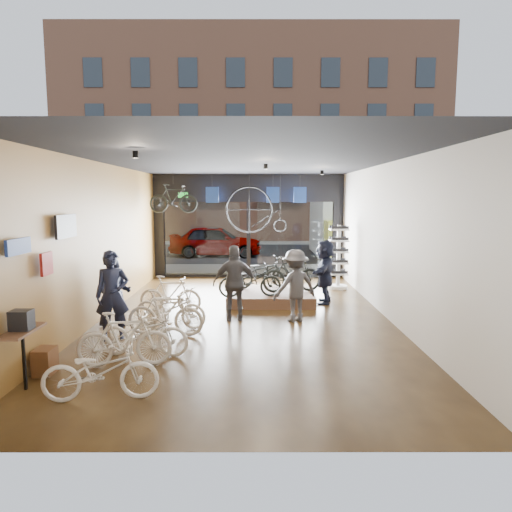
{
  "coord_description": "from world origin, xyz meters",
  "views": [
    {
      "loc": [
        0.26,
        -10.97,
        2.94
      ],
      "look_at": [
        0.27,
        1.4,
        1.36
      ],
      "focal_mm": 32.0,
      "sensor_mm": 36.0,
      "label": 1
    }
  ],
  "objects_px": {
    "display_bike_mid": "(292,274)",
    "customer_3": "(295,286)",
    "floor_bike_3": "(165,313)",
    "hung_bike": "(173,199)",
    "customer_5": "(325,272)",
    "floor_bike_5": "(170,294)",
    "display_bike_right": "(262,272)",
    "customer_2": "(235,283)",
    "street_car": "(216,241)",
    "penny_farthing": "(259,211)",
    "box_truck": "(343,230)",
    "display_platform": "(270,297)",
    "floor_bike_0": "(100,371)",
    "floor_bike_4": "(170,308)",
    "customer_1": "(115,293)",
    "customer_0": "(112,295)",
    "floor_bike_1": "(124,339)",
    "display_bike_left": "(250,281)",
    "sunglasses_rack": "(338,257)",
    "floor_bike_2": "(144,333)"
  },
  "relations": [
    {
      "from": "display_bike_mid",
      "to": "customer_5",
      "type": "xyz_separation_m",
      "value": [
        0.92,
        -0.07,
        0.09
      ]
    },
    {
      "from": "floor_bike_3",
      "to": "display_bike_mid",
      "type": "distance_m",
      "value": 4.33
    },
    {
      "from": "sunglasses_rack",
      "to": "floor_bike_3",
      "type": "bearing_deg",
      "value": -151.53
    },
    {
      "from": "display_platform",
      "to": "customer_5",
      "type": "xyz_separation_m",
      "value": [
        1.53,
        -0.05,
        0.75
      ]
    },
    {
      "from": "display_bike_mid",
      "to": "floor_bike_3",
      "type": "bearing_deg",
      "value": 125.76
    },
    {
      "from": "floor_bike_4",
      "to": "customer_0",
      "type": "height_order",
      "value": "customer_0"
    },
    {
      "from": "floor_bike_2",
      "to": "display_bike_right",
      "type": "relative_size",
      "value": 0.94
    },
    {
      "from": "floor_bike_2",
      "to": "floor_bike_4",
      "type": "height_order",
      "value": "floor_bike_4"
    },
    {
      "from": "floor_bike_4",
      "to": "display_platform",
      "type": "relative_size",
      "value": 0.72
    },
    {
      "from": "penny_farthing",
      "to": "box_truck",
      "type": "bearing_deg",
      "value": 57.35
    },
    {
      "from": "box_truck",
      "to": "display_platform",
      "type": "xyz_separation_m",
      "value": [
        -3.8,
        -9.32,
        -1.26
      ]
    },
    {
      "from": "floor_bike_0",
      "to": "street_car",
      "type": "bearing_deg",
      "value": -8.1
    },
    {
      "from": "display_bike_right",
      "to": "hung_bike",
      "type": "height_order",
      "value": "hung_bike"
    },
    {
      "from": "floor_bike_2",
      "to": "customer_0",
      "type": "xyz_separation_m",
      "value": [
        -0.88,
        1.0,
        0.5
      ]
    },
    {
      "from": "floor_bike_5",
      "to": "box_truck",
      "type": "bearing_deg",
      "value": -25.9
    },
    {
      "from": "floor_bike_0",
      "to": "display_bike_right",
      "type": "bearing_deg",
      "value": -26.75
    },
    {
      "from": "customer_5",
      "to": "penny_farthing",
      "type": "bearing_deg",
      "value": -134.91
    },
    {
      "from": "display_bike_left",
      "to": "hung_bike",
      "type": "relative_size",
      "value": 1.07
    },
    {
      "from": "display_bike_right",
      "to": "penny_farthing",
      "type": "bearing_deg",
      "value": -15.96
    },
    {
      "from": "floor_bike_1",
      "to": "display_bike_mid",
      "type": "distance_m",
      "value": 5.98
    },
    {
      "from": "street_car",
      "to": "customer_2",
      "type": "height_order",
      "value": "customer_2"
    },
    {
      "from": "customer_0",
      "to": "hung_bike",
      "type": "xyz_separation_m",
      "value": [
        0.25,
        5.92,
        1.99
      ]
    },
    {
      "from": "street_car",
      "to": "penny_farthing",
      "type": "bearing_deg",
      "value": -163.91
    },
    {
      "from": "street_car",
      "to": "customer_0",
      "type": "bearing_deg",
      "value": 176.03
    },
    {
      "from": "floor_bike_5",
      "to": "display_bike_right",
      "type": "relative_size",
      "value": 0.9
    },
    {
      "from": "floor_bike_5",
      "to": "hung_bike",
      "type": "relative_size",
      "value": 1.02
    },
    {
      "from": "hung_bike",
      "to": "customer_5",
      "type": "bearing_deg",
      "value": -119.89
    },
    {
      "from": "floor_bike_3",
      "to": "sunglasses_rack",
      "type": "bearing_deg",
      "value": -36.0
    },
    {
      "from": "floor_bike_2",
      "to": "floor_bike_3",
      "type": "height_order",
      "value": "floor_bike_3"
    },
    {
      "from": "street_car",
      "to": "customer_3",
      "type": "relative_size",
      "value": 2.67
    },
    {
      "from": "street_car",
      "to": "box_truck",
      "type": "xyz_separation_m",
      "value": [
        6.23,
        -1.0,
        0.62
      ]
    },
    {
      "from": "floor_bike_5",
      "to": "customer_2",
      "type": "distance_m",
      "value": 1.91
    },
    {
      "from": "display_bike_mid",
      "to": "customer_3",
      "type": "distance_m",
      "value": 2.0
    },
    {
      "from": "box_truck",
      "to": "hung_bike",
      "type": "bearing_deg",
      "value": -135.55
    },
    {
      "from": "display_bike_mid",
      "to": "customer_3",
      "type": "height_order",
      "value": "customer_3"
    },
    {
      "from": "penny_farthing",
      "to": "customer_2",
      "type": "bearing_deg",
      "value": -97.23
    },
    {
      "from": "customer_5",
      "to": "customer_1",
      "type": "bearing_deg",
      "value": -51.71
    },
    {
      "from": "display_bike_right",
      "to": "customer_5",
      "type": "height_order",
      "value": "customer_5"
    },
    {
      "from": "floor_bike_3",
      "to": "display_bike_left",
      "type": "height_order",
      "value": "display_bike_left"
    },
    {
      "from": "display_bike_right",
      "to": "sunglasses_rack",
      "type": "bearing_deg",
      "value": -79.01
    },
    {
      "from": "box_truck",
      "to": "display_platform",
      "type": "distance_m",
      "value": 10.14
    },
    {
      "from": "floor_bike_4",
      "to": "display_bike_mid",
      "type": "distance_m",
      "value": 3.9
    },
    {
      "from": "floor_bike_1",
      "to": "customer_3",
      "type": "distance_m",
      "value": 4.41
    },
    {
      "from": "box_truck",
      "to": "street_car",
      "type": "bearing_deg",
      "value": 170.88
    },
    {
      "from": "display_bike_left",
      "to": "penny_farthing",
      "type": "height_order",
      "value": "penny_farthing"
    },
    {
      "from": "floor_bike_0",
      "to": "floor_bike_4",
      "type": "relative_size",
      "value": 0.96
    },
    {
      "from": "floor_bike_3",
      "to": "display_bike_mid",
      "type": "xyz_separation_m",
      "value": [
        2.96,
        3.15,
        0.31
      ]
    },
    {
      "from": "floor_bike_0",
      "to": "floor_bike_1",
      "type": "xyz_separation_m",
      "value": [
        -0.04,
        1.35,
        0.05
      ]
    },
    {
      "from": "floor_bike_3",
      "to": "penny_farthing",
      "type": "bearing_deg",
      "value": -12.72
    },
    {
      "from": "floor_bike_5",
      "to": "customer_5",
      "type": "xyz_separation_m",
      "value": [
        4.14,
        1.11,
        0.41
      ]
    }
  ]
}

